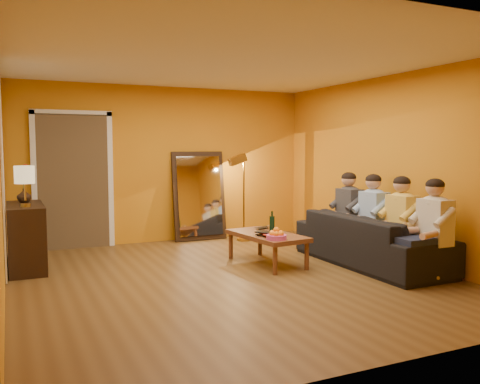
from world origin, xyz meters
name	(u,v)px	position (x,y,z in m)	size (l,w,h in m)	color
room_shell	(219,170)	(0.00, 0.37, 1.30)	(5.00, 5.50, 2.60)	brown
white_accent	(3,169)	(-2.48, 1.75, 1.30)	(0.02, 1.90, 2.58)	white
doorway_recess	(72,181)	(-1.50, 2.83, 1.05)	(1.06, 0.30, 2.10)	#3F2D19
door_jamb_left	(34,183)	(-2.07, 2.71, 1.05)	(0.08, 0.06, 2.20)	white
door_jamb_right	(110,181)	(-0.93, 2.71, 1.05)	(0.08, 0.06, 2.20)	white
door_header	(71,113)	(-1.50, 2.71, 2.12)	(1.22, 0.06, 0.08)	white
mirror_frame	(199,196)	(0.55, 2.63, 0.76)	(0.92, 0.06, 1.52)	black
mirror_glass	(200,196)	(0.55, 2.59, 0.76)	(0.78, 0.02, 1.36)	white
sideboard	(26,237)	(-2.24, 1.55, 0.42)	(0.44, 1.18, 0.85)	black
table_lamp	(25,186)	(-2.24, 1.25, 1.10)	(0.24, 0.24, 0.51)	beige
sofa	(370,240)	(2.00, -0.13, 0.34)	(0.92, 2.35, 0.69)	black
coffee_table	(267,249)	(0.75, 0.49, 0.21)	(0.62, 1.22, 0.42)	brown
floor_lamp	(244,199)	(1.20, 2.21, 0.72)	(0.30, 0.24, 1.44)	#AE8533
dog	(417,250)	(2.02, -0.97, 0.35)	(0.39, 0.60, 0.71)	#A8814C
person_far_left	(435,230)	(2.13, -1.13, 0.61)	(0.70, 0.44, 1.22)	beige
person_mid_left	(402,224)	(2.13, -0.58, 0.61)	(0.70, 0.44, 1.22)	gold
person_mid_right	(374,219)	(2.13, -0.03, 0.61)	(0.70, 0.44, 1.22)	#89A9D5
person_far_right	(349,214)	(2.13, 0.52, 0.61)	(0.70, 0.44, 1.22)	#343439
fruit_bowl	(276,233)	(0.65, 0.04, 0.50)	(0.26, 0.26, 0.16)	#D44A9B
wine_bottle	(272,222)	(0.80, 0.44, 0.58)	(0.07, 0.07, 0.31)	black
tumbler	(271,228)	(0.87, 0.61, 0.46)	(0.09, 0.09, 0.09)	#B27F3F
laptop	(267,228)	(0.93, 0.84, 0.43)	(0.31, 0.20, 0.02)	black
book_lower	(262,236)	(0.57, 0.29, 0.43)	(0.18, 0.24, 0.02)	black
book_mid	(262,234)	(0.58, 0.30, 0.45)	(0.17, 0.23, 0.02)	#B52414
book_upper	(262,233)	(0.57, 0.28, 0.47)	(0.17, 0.22, 0.02)	black
vase	(24,195)	(-2.24, 1.80, 0.94)	(0.18, 0.18, 0.19)	black
flowers	(23,175)	(-2.24, 1.80, 1.23)	(0.17, 0.17, 0.51)	#B52414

